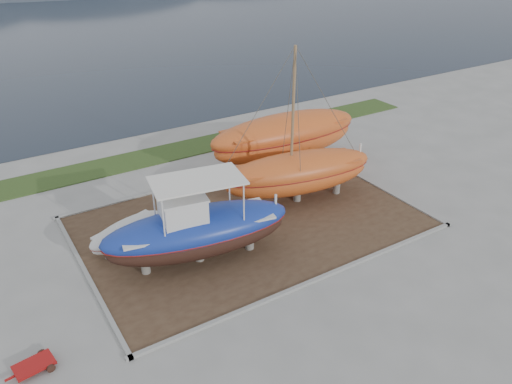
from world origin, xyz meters
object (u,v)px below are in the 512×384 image
blue_caique (197,222)px  white_dinghy (128,235)px  red_trailer (34,367)px  orange_sailboat (300,128)px  orange_bare_hull (285,142)px

blue_caique → white_dinghy: size_ratio=2.06×
blue_caique → white_dinghy: 4.25m
blue_caique → white_dinghy: bearing=139.4°
blue_caique → white_dinghy: (-2.53, 3.04, -1.55)m
white_dinghy → red_trailer: (-5.78, -5.99, -0.58)m
blue_caique → orange_sailboat: bearing=26.8°
orange_sailboat → orange_bare_hull: size_ratio=0.85×
blue_caique → white_dinghy: blue_caique is taller
orange_sailboat → orange_bare_hull: bearing=74.6°
blue_caique → orange_bare_hull: blue_caique is taller
orange_bare_hull → orange_sailboat: bearing=-114.0°
orange_bare_hull → red_trailer: (-18.19, -9.78, -1.72)m
white_dinghy → orange_sailboat: 10.99m
blue_caique → orange_bare_hull: (9.88, 6.83, -0.42)m
orange_sailboat → orange_bare_hull: 5.69m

